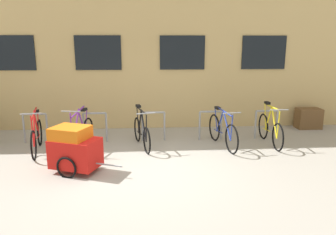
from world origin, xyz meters
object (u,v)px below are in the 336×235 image
at_px(bicycle_blue, 222,131).
at_px(bicycle_yellow, 270,129).
at_px(planter_box, 308,118).
at_px(bicycle_black, 142,132).
at_px(bicycle_purple, 80,134).
at_px(bicycle_red, 37,136).
at_px(bike_trailer, 75,149).

relative_size(bicycle_blue, bicycle_yellow, 1.04).
xyz_separation_m(bicycle_yellow, planter_box, (1.72, 1.42, -0.08)).
xyz_separation_m(bicycle_black, bicycle_purple, (-1.47, -0.07, 0.01)).
distance_m(bicycle_blue, bicycle_black, 1.99).
bearing_deg(planter_box, bicycle_blue, -152.80).
relative_size(bicycle_red, bike_trailer, 1.17).
xyz_separation_m(bicycle_blue, bicycle_yellow, (1.24, 0.10, 0.00)).
xyz_separation_m(bicycle_yellow, bike_trailer, (-4.52, -1.51, 0.09)).
relative_size(bicycle_red, planter_box, 2.44).
distance_m(bicycle_red, bicycle_black, 2.46).
relative_size(bicycle_red, bicycle_black, 1.05).
distance_m(bicycle_red, bike_trailer, 1.74).
bearing_deg(bike_trailer, bicycle_black, 49.42).
xyz_separation_m(bicycle_purple, bike_trailer, (0.18, -1.44, 0.10)).
bearing_deg(bicycle_purple, planter_box, 13.16).
height_order(bicycle_blue, bike_trailer, bicycle_blue).
distance_m(bicycle_black, bicycle_purple, 1.47).
bearing_deg(bicycle_blue, bicycle_red, -178.44).
bearing_deg(bike_trailer, bicycle_red, 131.94).
bearing_deg(planter_box, bicycle_red, -167.48).
relative_size(bicycle_black, bicycle_yellow, 0.95).
bearing_deg(bicycle_red, bicycle_purple, 8.28).
distance_m(bicycle_purple, bike_trailer, 1.45).
bearing_deg(bicycle_blue, bike_trailer, -156.67).
bearing_deg(bicycle_black, bicycle_yellow, 0.20).
bearing_deg(bike_trailer, bicycle_purple, 97.09).
bearing_deg(bicycle_yellow, bicycle_red, -177.75).
relative_size(bicycle_red, bicycle_yellow, 1.00).
xyz_separation_m(bicycle_red, bicycle_yellow, (5.68, 0.22, 0.01)).
xyz_separation_m(bicycle_blue, planter_box, (2.96, 1.52, -0.08)).
relative_size(bicycle_black, planter_box, 2.32).
xyz_separation_m(bicycle_blue, bicycle_red, (-4.44, -0.12, -0.01)).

